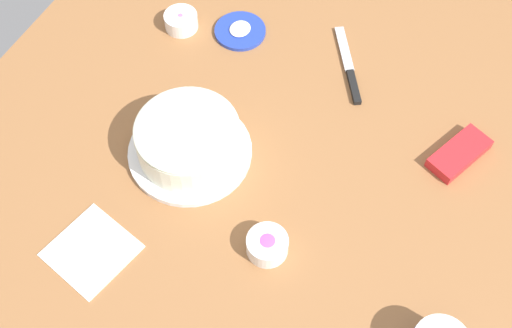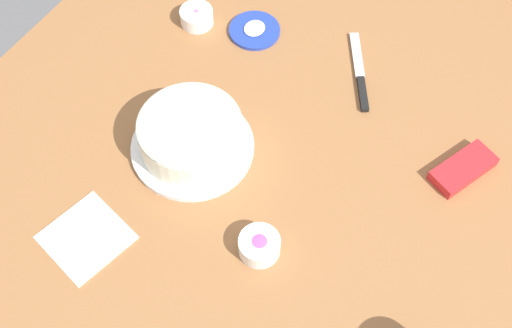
% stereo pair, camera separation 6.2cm
% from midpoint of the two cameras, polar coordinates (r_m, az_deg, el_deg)
% --- Properties ---
extents(ground_plane, '(1.54, 1.54, 0.00)m').
position_cam_midpoint_polar(ground_plane, '(1.36, 1.92, -1.77)').
color(ground_plane, '#936038').
extents(frosted_cake, '(0.27, 0.27, 0.11)m').
position_cam_midpoint_polar(frosted_cake, '(1.37, -7.27, 2.02)').
color(frosted_cake, white).
rests_on(frosted_cake, ground_plane).
extents(frosting_tub_lid, '(0.13, 0.13, 0.02)m').
position_cam_midpoint_polar(frosting_tub_lid, '(1.62, -2.53, 11.62)').
color(frosting_tub_lid, '#233DAD').
rests_on(frosting_tub_lid, ground_plane).
extents(spreading_knife, '(0.21, 0.14, 0.01)m').
position_cam_midpoint_polar(spreading_knife, '(1.54, 7.12, 8.10)').
color(spreading_knife, silver).
rests_on(spreading_knife, ground_plane).
extents(sprinkle_bowl_pink, '(0.08, 0.08, 0.04)m').
position_cam_midpoint_polar(sprinkle_bowl_pink, '(1.63, -7.74, 12.40)').
color(sprinkle_bowl_pink, white).
rests_on(sprinkle_bowl_pink, ground_plane).
extents(sprinkle_bowl_rainbow, '(0.08, 0.08, 0.04)m').
position_cam_midpoint_polar(sprinkle_bowl_rainbow, '(1.27, -0.41, -7.16)').
color(sprinkle_bowl_rainbow, white).
rests_on(sprinkle_bowl_rainbow, ground_plane).
extents(candy_box_upper, '(0.16, 0.12, 0.02)m').
position_cam_midpoint_polar(candy_box_upper, '(1.44, 16.31, 0.85)').
color(candy_box_upper, red).
rests_on(candy_box_upper, ground_plane).
extents(paper_napkin, '(0.18, 0.18, 0.01)m').
position_cam_midpoint_polar(paper_napkin, '(1.33, -15.63, -7.39)').
color(paper_napkin, white).
rests_on(paper_napkin, ground_plane).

